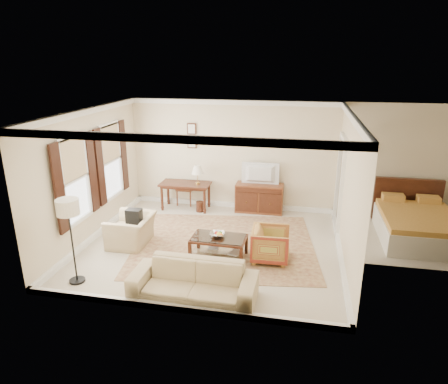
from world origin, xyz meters
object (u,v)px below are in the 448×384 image
(sideboard, at_px, (259,198))
(club_armchair, at_px, (131,225))
(tv, at_px, (260,167))
(sofa, at_px, (193,276))
(writing_desk, at_px, (185,187))
(striped_armchair, at_px, (271,243))
(coffee_table, at_px, (219,242))

(sideboard, xyz_separation_m, club_armchair, (-2.52, -2.50, 0.06))
(tv, height_order, sofa, tv)
(writing_desk, distance_m, club_armchair, 2.41)
(striped_armchair, relative_size, club_armchair, 0.75)
(tv, relative_size, club_armchair, 0.92)
(tv, xyz_separation_m, club_armchair, (-2.52, -2.48, -0.79))
(sideboard, height_order, club_armchair, club_armchair)
(writing_desk, distance_m, coffee_table, 3.00)
(coffee_table, distance_m, sofa, 1.50)
(tv, relative_size, striped_armchair, 1.23)
(sofa, bearing_deg, coffee_table, 86.43)
(sideboard, bearing_deg, coffee_table, -100.54)
(club_armchair, bearing_deg, writing_desk, 166.47)
(writing_desk, xyz_separation_m, striped_armchair, (2.51, -2.48, -0.24))
(writing_desk, relative_size, sideboard, 1.07)
(sideboard, height_order, coffee_table, sideboard)
(sideboard, distance_m, tv, 0.85)
(sideboard, height_order, striped_armchair, sideboard)
(coffee_table, relative_size, striped_armchair, 1.48)
(striped_armchair, bearing_deg, writing_desk, 43.53)
(sideboard, relative_size, coffee_table, 1.11)
(striped_armchair, bearing_deg, tv, 9.61)
(club_armchair, bearing_deg, striped_armchair, 86.92)
(striped_armchair, relative_size, sofa, 0.36)
(club_armchair, relative_size, sofa, 0.47)
(coffee_table, xyz_separation_m, sofa, (-0.12, -1.50, 0.06))
(tv, xyz_separation_m, sofa, (-0.63, -4.24, -0.81))
(sideboard, xyz_separation_m, striped_armchair, (0.53, -2.64, -0.00))
(writing_desk, relative_size, sofa, 0.62)
(tv, xyz_separation_m, striped_armchair, (0.53, -2.62, -0.85))
(sofa, bearing_deg, striped_armchair, 55.27)
(striped_armchair, xyz_separation_m, club_armchair, (-3.05, 0.14, 0.06))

